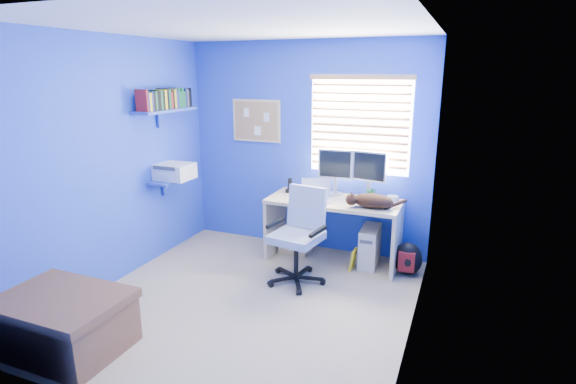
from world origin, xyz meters
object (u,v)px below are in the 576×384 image
at_px(desk, 333,231).
at_px(laptop, 316,191).
at_px(cat, 373,201).
at_px(office_chair, 299,247).
at_px(tower_pc, 370,246).

relative_size(desk, laptop, 4.52).
relative_size(cat, office_chair, 0.44).
height_order(desk, tower_pc, desk).
distance_m(laptop, office_chair, 0.70).
distance_m(desk, cat, 0.66).
bearing_deg(cat, tower_pc, 83.05).
relative_size(desk, office_chair, 1.51).
relative_size(cat, tower_pc, 0.96).
bearing_deg(tower_pc, cat, -78.73).
distance_m(laptop, tower_pc, 0.88).
bearing_deg(tower_pc, office_chair, -134.86).
bearing_deg(cat, office_chair, -164.69).
bearing_deg(office_chair, tower_pc, 47.52).
height_order(laptop, office_chair, office_chair).
height_order(desk, cat, cat).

